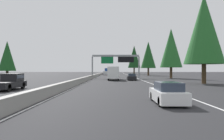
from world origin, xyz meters
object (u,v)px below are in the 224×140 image
(sedan_mid_right, at_px, (168,93))
(box_truck_mid_left, at_px, (113,73))
(sedan_distant_a, at_px, (132,77))
(bus_far_right, at_px, (107,71))
(sign_gantry_overhead, at_px, (116,60))
(conifer_right_distant, at_px, (134,57))
(conifer_left_near, at_px, (7,56))
(oncoming_near, at_px, (10,82))
(conifer_right_mid, at_px, (171,48))
(conifer_right_near, at_px, (204,29))
(conifer_right_far, at_px, (148,55))
(minivan_distant_b, at_px, (106,73))

(sedan_mid_right, bearing_deg, box_truck_mid_left, 6.19)
(sedan_distant_a, height_order, bus_far_right, bus_far_right)
(sign_gantry_overhead, height_order, conifer_right_distant, conifer_right_distant)
(conifer_left_near, bearing_deg, oncoming_near, -153.83)
(oncoming_near, bearing_deg, conifer_left_near, -153.83)
(bus_far_right, height_order, conifer_right_mid, conifer_right_mid)
(bus_far_right, relative_size, oncoming_near, 2.05)
(sedan_distant_a, height_order, oncoming_near, oncoming_near)
(conifer_right_near, bearing_deg, conifer_left_near, 67.83)
(sign_gantry_overhead, height_order, sedan_distant_a, sign_gantry_overhead)
(sedan_distant_a, height_order, conifer_right_distant, conifer_right_distant)
(conifer_right_near, bearing_deg, conifer_right_distant, 2.93)
(conifer_right_far, height_order, conifer_left_near, conifer_right_far)
(sign_gantry_overhead, bearing_deg, conifer_right_mid, -88.61)
(conifer_right_mid, bearing_deg, conifer_right_distant, 4.48)
(sedan_distant_a, xyz_separation_m, conifer_right_distant, (67.88, -6.86, 8.35))
(oncoming_near, bearing_deg, conifer_right_distant, 165.95)
(box_truck_mid_left, relative_size, conifer_right_distant, 0.57)
(bus_far_right, bearing_deg, sign_gantry_overhead, -176.43)
(sedan_mid_right, xyz_separation_m, conifer_left_near, (37.87, 29.14, 4.89))
(conifer_right_near, relative_size, conifer_right_distant, 0.99)
(bus_far_right, xyz_separation_m, conifer_right_mid, (-67.81, -18.78, 6.33))
(bus_far_right, bearing_deg, minivan_distant_b, -179.68)
(oncoming_near, height_order, conifer_right_mid, conifer_right_mid)
(minivan_distant_b, relative_size, oncoming_near, 0.89)
(conifer_right_near, distance_m, conifer_right_distant, 79.72)
(bus_far_right, distance_m, oncoming_near, 101.74)
(oncoming_near, height_order, conifer_right_near, conifer_right_near)
(conifer_right_distant, bearing_deg, conifer_right_mid, -175.52)
(conifer_right_near, bearing_deg, conifer_right_mid, -1.04)
(conifer_right_near, distance_m, conifer_left_near, 43.64)
(sign_gantry_overhead, distance_m, oncoming_near, 35.78)
(conifer_right_near, bearing_deg, oncoming_near, 112.53)
(conifer_right_near, relative_size, conifer_right_far, 1.10)
(conifer_right_near, height_order, conifer_right_distant, conifer_right_distant)
(sedan_mid_right, bearing_deg, minivan_distant_b, 5.05)
(bus_far_right, relative_size, conifer_left_near, 1.25)
(minivan_distant_b, bearing_deg, conifer_right_distant, -33.30)
(conifer_left_near, bearing_deg, conifer_right_mid, -81.54)
(oncoming_near, relative_size, conifer_right_near, 0.38)
(sedan_mid_right, height_order, sedan_distant_a, same)
(oncoming_near, bearing_deg, conifer_right_near, 112.53)
(box_truck_mid_left, relative_size, conifer_right_mid, 0.64)
(sedan_mid_right, xyz_separation_m, conifer_right_distant, (101.07, -7.09, 8.35))
(oncoming_near, height_order, conifer_right_distant, conifer_right_distant)
(sedan_distant_a, relative_size, conifer_left_near, 0.48)
(minivan_distant_b, xyz_separation_m, bus_far_right, (32.16, 0.18, 0.77))
(conifer_right_near, distance_m, conifer_right_mid, 22.49)
(box_truck_mid_left, xyz_separation_m, bus_far_right, (77.12, 3.46, 0.11))
(box_truck_mid_left, height_order, conifer_right_distant, conifer_right_distant)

